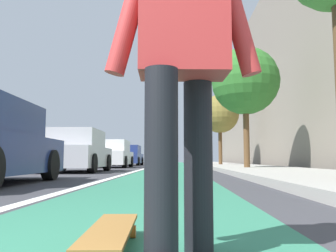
# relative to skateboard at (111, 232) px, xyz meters

# --- Properties ---
(ground_plane) EXTENTS (80.00, 80.00, 0.00)m
(ground_plane) POSITION_rel_skateboard_xyz_m (8.94, 0.01, -0.09)
(ground_plane) COLOR #38383D
(bike_lane_paint) EXTENTS (56.00, 2.14, 0.00)m
(bike_lane_paint) POSITION_rel_skateboard_xyz_m (22.94, 0.01, -0.09)
(bike_lane_paint) COLOR #2D7256
(bike_lane_paint) RESTS_ON ground
(lane_stripe_white) EXTENTS (52.00, 0.16, 0.01)m
(lane_stripe_white) POSITION_rel_skateboard_xyz_m (18.94, 1.23, -0.09)
(lane_stripe_white) COLOR silver
(lane_stripe_white) RESTS_ON ground
(sidewalk_curb) EXTENTS (52.00, 3.20, 0.14)m
(sidewalk_curb) POSITION_rel_skateboard_xyz_m (16.94, -3.38, -0.02)
(sidewalk_curb) COLOR #9E9B93
(sidewalk_curb) RESTS_ON ground
(building_facade) EXTENTS (40.00, 1.20, 10.61)m
(building_facade) POSITION_rel_skateboard_xyz_m (20.94, -6.19, 5.21)
(building_facade) COLOR gray
(building_facade) RESTS_ON ground
(skateboard) EXTENTS (0.85, 0.24, 0.11)m
(skateboard) POSITION_rel_skateboard_xyz_m (0.00, 0.00, 0.00)
(skateboard) COLOR orange
(skateboard) RESTS_ON ground
(skater_person) EXTENTS (0.47, 0.72, 1.64)m
(skater_person) POSITION_rel_skateboard_xyz_m (-0.15, -0.35, 0.84)
(skater_person) COLOR black
(skater_person) RESTS_ON ground
(parked_car_mid) EXTENTS (4.05, 2.01, 1.47)m
(parked_car_mid) POSITION_rel_skateboard_xyz_m (10.54, 3.27, 0.61)
(parked_car_mid) COLOR #B7B7BC
(parked_car_mid) RESTS_ON ground
(parked_car_far) EXTENTS (4.35, 1.97, 1.47)m
(parked_car_far) POSITION_rel_skateboard_xyz_m (17.37, 3.24, 0.61)
(parked_car_far) COLOR silver
(parked_car_far) RESTS_ON ground
(parked_car_end) EXTENTS (4.27, 1.91, 1.46)m
(parked_car_end) POSITION_rel_skateboard_xyz_m (24.08, 3.29, 0.60)
(parked_car_end) COLOR navy
(parked_car_end) RESTS_ON ground
(traffic_light) EXTENTS (0.33, 0.28, 4.24)m
(traffic_light) POSITION_rel_skateboard_xyz_m (22.73, 1.63, 2.84)
(traffic_light) COLOR #2D2D2D
(traffic_light) RESTS_ON ground
(street_tree_mid) EXTENTS (2.64, 2.64, 4.81)m
(street_tree_mid) POSITION_rel_skateboard_xyz_m (11.77, -2.98, 3.39)
(street_tree_mid) COLOR brown
(street_tree_mid) RESTS_ON ground
(street_tree_far) EXTENTS (2.39, 2.39, 4.47)m
(street_tree_far) POSITION_rel_skateboard_xyz_m (20.00, -2.98, 3.16)
(street_tree_far) COLOR brown
(street_tree_far) RESTS_ON ground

